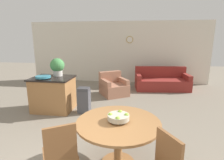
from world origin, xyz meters
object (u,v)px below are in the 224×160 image
dining_table (118,131)px  trash_bin (84,100)px  potted_plant (57,66)px  armchair (113,87)px  dining_chair_near_left (60,152)px  teal_bowl (43,77)px  fruit_bowl (118,117)px  kitchen_island (53,94)px  couch (161,82)px

dining_table → trash_bin: size_ratio=1.82×
potted_plant → armchair: bearing=45.4°
dining_chair_near_left → teal_bowl: bearing=90.9°
fruit_bowl → trash_bin: 2.24m
teal_bowl → fruit_bowl: bearing=-39.4°
dining_chair_near_left → potted_plant: size_ratio=1.90×
fruit_bowl → kitchen_island: bearing=135.6°
dining_table → dining_chair_near_left: bearing=-143.4°
dining_table → kitchen_island: kitchen_island is taller
dining_chair_near_left → potted_plant: (-1.22, 2.67, 0.68)m
dining_chair_near_left → couch: (1.95, 5.06, -0.23)m
potted_plant → dining_table: bearing=-48.4°
teal_bowl → couch: (3.39, 2.79, -0.69)m
dining_chair_near_left → teal_bowl: (-1.45, 2.27, 0.46)m
dining_chair_near_left → teal_bowl: teal_bowl is taller
potted_plant → trash_bin: bearing=-18.5°
kitchen_island → couch: kitchen_island is taller
dining_chair_near_left → trash_bin: dining_chair_near_left is taller
kitchen_island → couch: (3.24, 2.60, -0.18)m
fruit_bowl → couch: size_ratio=0.15×
dining_table → couch: size_ratio=0.60×
dining_table → trash_bin: dining_table is taller
teal_bowl → potted_plant: 0.51m
fruit_bowl → armchair: 3.64m
kitchen_island → trash_bin: (0.88, -0.06, -0.13)m
teal_bowl → potted_plant: bearing=61.2°
couch → trash_bin: bearing=-137.3°
dining_chair_near_left → couch: bearing=37.4°
fruit_bowl → teal_bowl: (-2.14, 1.76, 0.17)m
fruit_bowl → trash_bin: fruit_bowl is taller
teal_bowl → armchair: bearing=48.3°
dining_chair_near_left → trash_bin: 2.44m
armchair → teal_bowl: bearing=-163.4°
fruit_bowl → couch: fruit_bowl is taller
potted_plant → trash_bin: (0.81, -0.27, -0.85)m
armchair → trash_bin: bearing=-140.7°
dining_table → kitchen_island: size_ratio=1.16×
kitchen_island → armchair: kitchen_island is taller
couch → armchair: size_ratio=1.78×
dining_chair_near_left → kitchen_island: dining_chair_near_left is taller
kitchen_island → potted_plant: potted_plant is taller
dining_chair_near_left → trash_bin: (-0.42, 2.40, -0.18)m
dining_chair_near_left → armchair: (0.16, 4.07, -0.24)m
fruit_bowl → potted_plant: potted_plant is taller
kitchen_island → trash_bin: bearing=-4.0°
trash_bin → couch: 3.56m
kitchen_island → teal_bowl: size_ratio=2.82×
fruit_bowl → dining_table: bearing=-145.6°
teal_bowl → potted_plant: size_ratio=0.78×
teal_bowl → couch: 4.44m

